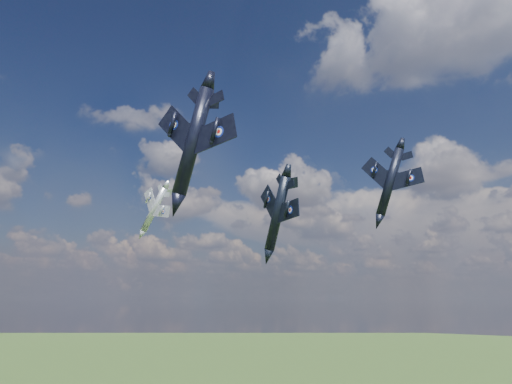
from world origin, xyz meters
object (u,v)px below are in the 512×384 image
Objects in this scene: jet_right_navy at (193,141)px; jet_left_silver at (154,209)px; jet_high_navy at (390,182)px; jet_lead_navy at (278,213)px.

jet_left_silver reaches higher than jet_right_navy.
jet_lead_navy is at bearing -147.53° from jet_high_navy.
jet_left_silver is (-35.07, 29.67, 1.30)m from jet_right_navy.
jet_high_navy is (14.54, 10.20, 5.07)m from jet_lead_navy.
jet_right_navy is 1.14× the size of jet_left_silver.
jet_lead_navy is 25.71m from jet_left_silver.
jet_left_silver is (-25.51, -1.23, 2.94)m from jet_lead_navy.
jet_lead_navy is at bearing 7.46° from jet_left_silver.
jet_right_navy is at bearing -48.61° from jet_lead_navy.
jet_left_silver is at bearing 137.84° from jet_right_navy.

